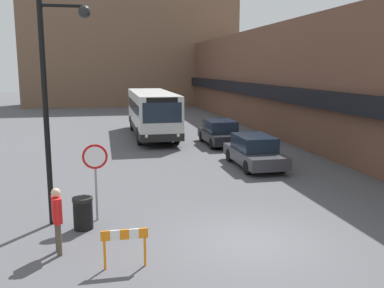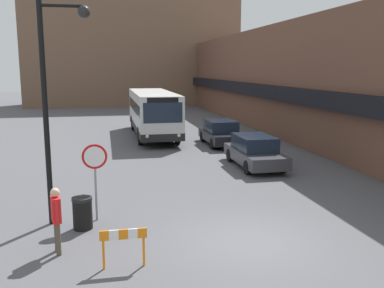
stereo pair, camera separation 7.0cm
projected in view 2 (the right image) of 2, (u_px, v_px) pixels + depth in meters
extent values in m
plane|color=#515156|center=(249.00, 242.00, 11.59)|extent=(160.00, 160.00, 0.00)
cube|color=brown|center=(269.00, 78.00, 36.05)|extent=(5.00, 60.00, 7.56)
cube|color=black|center=(238.00, 87.00, 35.63)|extent=(0.50, 60.00, 0.90)
cube|color=brown|center=(133.00, 51.00, 54.21)|extent=(26.00, 8.00, 13.59)
cube|color=silver|center=(153.00, 111.00, 29.17)|extent=(2.53, 10.38, 2.56)
cube|color=black|center=(153.00, 126.00, 29.35)|extent=(2.55, 10.40, 0.45)
cube|color=#192333|center=(153.00, 105.00, 29.11)|extent=(2.56, 9.55, 0.70)
cube|color=#192333|center=(163.00, 113.00, 24.08)|extent=(2.23, 0.03, 1.15)
cube|color=black|center=(163.00, 100.00, 23.96)|extent=(1.77, 0.03, 0.28)
sphere|color=#F2EAC6|center=(147.00, 136.00, 24.13)|extent=(0.20, 0.20, 0.20)
sphere|color=#F2EAC6|center=(179.00, 135.00, 24.48)|extent=(0.20, 0.20, 0.20)
cylinder|color=black|center=(140.00, 136.00, 26.05)|extent=(0.28, 1.14, 1.14)
cylinder|color=black|center=(177.00, 135.00, 26.50)|extent=(0.28, 1.14, 1.14)
cylinder|color=black|center=(133.00, 123.00, 32.26)|extent=(0.28, 1.14, 1.14)
cylinder|color=black|center=(163.00, 122.00, 32.71)|extent=(0.28, 1.14, 1.14)
cube|color=#38383D|center=(255.00, 156.00, 20.27)|extent=(1.80, 4.42, 0.56)
cube|color=#192333|center=(254.00, 143.00, 20.27)|extent=(1.59, 2.43, 0.67)
cylinder|color=black|center=(283.00, 166.00, 19.15)|extent=(0.20, 0.64, 0.64)
cylinder|color=black|center=(248.00, 167.00, 18.83)|extent=(0.20, 0.64, 0.64)
cylinder|color=black|center=(261.00, 154.00, 21.79)|extent=(0.20, 0.64, 0.64)
cylinder|color=black|center=(230.00, 155.00, 21.47)|extent=(0.20, 0.64, 0.64)
cube|color=black|center=(221.00, 136.00, 26.11)|extent=(1.88, 4.32, 0.57)
cube|color=#192333|center=(221.00, 126.00, 26.10)|extent=(1.65, 2.38, 0.68)
cylinder|color=black|center=(241.00, 143.00, 25.02)|extent=(0.20, 0.66, 0.66)
cylinder|color=black|center=(213.00, 144.00, 24.68)|extent=(0.20, 0.66, 0.66)
cylinder|color=black|center=(228.00, 136.00, 27.61)|extent=(0.20, 0.66, 0.66)
cylinder|color=black|center=(202.00, 137.00, 27.27)|extent=(0.20, 0.66, 0.66)
cylinder|color=gray|center=(96.00, 183.00, 13.05)|extent=(0.07, 0.07, 2.39)
cylinder|color=red|center=(95.00, 157.00, 12.89)|extent=(0.76, 0.03, 0.76)
cylinder|color=white|center=(95.00, 157.00, 12.87)|extent=(0.62, 0.01, 0.62)
cylinder|color=black|center=(46.00, 117.00, 12.38)|extent=(0.16, 0.16, 6.51)
cylinder|color=black|center=(61.00, 6.00, 11.95)|extent=(1.20, 0.10, 0.10)
sphere|color=black|center=(84.00, 12.00, 12.10)|extent=(0.36, 0.36, 0.36)
cylinder|color=brown|center=(57.00, 235.00, 10.94)|extent=(0.13, 0.13, 0.84)
cylinder|color=brown|center=(58.00, 239.00, 10.67)|extent=(0.13, 0.13, 0.84)
cube|color=red|center=(56.00, 209.00, 10.68)|extent=(0.30, 0.49, 0.63)
sphere|color=beige|center=(55.00, 193.00, 10.60)|extent=(0.23, 0.23, 0.23)
cylinder|color=red|center=(55.00, 208.00, 10.89)|extent=(0.10, 0.10, 0.60)
cylinder|color=red|center=(57.00, 213.00, 10.48)|extent=(0.10, 0.10, 0.60)
cylinder|color=black|center=(83.00, 215.00, 12.46)|extent=(0.56, 0.56, 0.85)
cylinder|color=black|center=(82.00, 199.00, 12.38)|extent=(0.59, 0.59, 0.10)
cylinder|color=orange|center=(104.00, 255.00, 9.95)|extent=(0.06, 0.06, 0.70)
cylinder|color=orange|center=(144.00, 252.00, 10.13)|extent=(0.06, 0.06, 0.70)
cube|color=orange|center=(104.00, 236.00, 9.87)|extent=(0.22, 0.04, 0.24)
cube|color=white|center=(114.00, 235.00, 9.91)|extent=(0.22, 0.04, 0.24)
cube|color=orange|center=(123.00, 234.00, 9.96)|extent=(0.22, 0.04, 0.24)
cube|color=white|center=(133.00, 234.00, 10.00)|extent=(0.22, 0.04, 0.24)
cube|color=orange|center=(142.00, 233.00, 10.04)|extent=(0.22, 0.04, 0.24)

